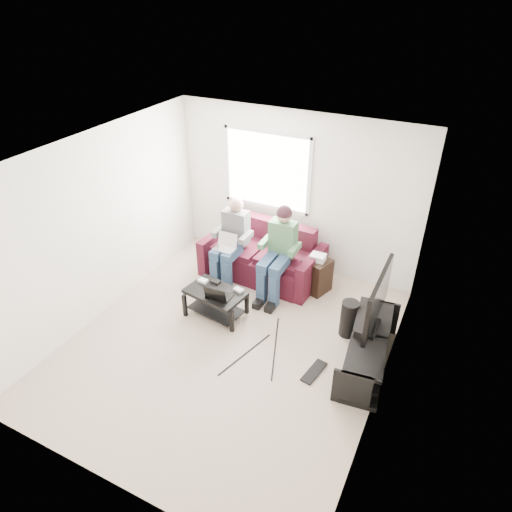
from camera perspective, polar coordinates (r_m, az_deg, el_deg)
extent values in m
plane|color=#C1AA96|center=(6.30, -3.43, -10.78)|extent=(4.50, 4.50, 0.00)
plane|color=white|center=(4.92, -4.41, 12.07)|extent=(4.50, 4.50, 0.00)
plane|color=silver|center=(7.29, 5.00, 7.82)|extent=(4.50, 0.00, 4.50)
plane|color=silver|center=(4.18, -19.93, -15.86)|extent=(4.50, 0.00, 4.50)
plane|color=silver|center=(6.62, -19.11, 3.43)|extent=(0.00, 4.50, 4.50)
plane|color=silver|center=(4.97, 16.73, -6.29)|extent=(0.00, 4.50, 4.50)
cube|color=white|center=(7.35, 1.41, 10.66)|extent=(1.40, 0.01, 1.20)
cube|color=silver|center=(7.34, 1.37, 10.64)|extent=(1.48, 0.04, 1.28)
cube|color=#43101D|center=(7.43, 0.77, -1.10)|extent=(1.61, 0.94, 0.43)
cube|color=#43101D|center=(7.49, 2.00, 3.06)|extent=(1.56, 0.32, 0.44)
cube|color=#43101D|center=(7.73, -4.91, 1.01)|extent=(0.22, 0.93, 0.62)
cube|color=#43101D|center=(7.11, 6.96, -2.13)|extent=(0.22, 0.93, 0.62)
cube|color=#43101D|center=(7.42, -1.93, 1.26)|extent=(0.77, 0.76, 0.10)
cube|color=#43101D|center=(7.14, 3.46, -0.13)|extent=(0.77, 0.76, 0.10)
cube|color=navy|center=(7.09, -4.43, 0.73)|extent=(0.16, 0.45, 0.14)
cube|color=navy|center=(7.00, -3.01, 0.35)|extent=(0.16, 0.45, 0.14)
cube|color=navy|center=(7.14, -5.06, -2.27)|extent=(0.13, 0.13, 0.53)
cube|color=navy|center=(7.05, -3.66, -2.68)|extent=(0.13, 0.13, 0.53)
cube|color=#5C5B61|center=(7.15, -2.51, 3.67)|extent=(0.40, 0.22, 0.55)
sphere|color=tan|center=(7.00, -2.51, 6.41)|extent=(0.22, 0.22, 0.22)
cube|color=navy|center=(6.77, 1.44, -0.83)|extent=(0.16, 0.45, 0.14)
cube|color=navy|center=(6.70, 2.98, -1.24)|extent=(0.16, 0.45, 0.14)
cube|color=navy|center=(6.82, 0.74, -3.96)|extent=(0.13, 0.13, 0.53)
cube|color=navy|center=(6.75, 2.27, -4.39)|extent=(0.13, 0.13, 0.53)
cube|color=#585A5B|center=(6.85, 3.38, 2.26)|extent=(0.40, 0.22, 0.55)
sphere|color=tan|center=(6.69, 3.55, 5.09)|extent=(0.22, 0.22, 0.22)
sphere|color=black|center=(6.67, 3.56, 5.40)|extent=(0.23, 0.23, 0.23)
cube|color=black|center=(6.53, -5.12, -4.58)|extent=(0.90, 0.63, 0.05)
cube|color=black|center=(6.71, -5.00, -6.64)|extent=(0.81, 0.54, 0.02)
cube|color=black|center=(6.69, -8.90, -6.13)|extent=(0.05, 0.05, 0.37)
cube|color=black|center=(6.35, -3.05, -8.12)|extent=(0.05, 0.05, 0.37)
cube|color=black|center=(6.98, -6.83, -4.12)|extent=(0.05, 0.05, 0.37)
cube|color=black|center=(6.66, -1.17, -5.89)|extent=(0.05, 0.05, 0.37)
cube|color=silver|center=(6.71, -6.67, -3.08)|extent=(0.15, 0.10, 0.04)
cube|color=black|center=(6.67, -5.09, -3.22)|extent=(0.15, 0.10, 0.04)
cube|color=gray|center=(6.48, -2.18, -4.27)|extent=(0.16, 0.13, 0.04)
cube|color=black|center=(5.85, 14.10, -9.63)|extent=(0.62, 1.53, 0.04)
cube|color=black|center=(6.00, 13.82, -11.26)|extent=(0.57, 1.47, 0.03)
cube|color=black|center=(6.15, 13.55, -12.75)|extent=(0.62, 1.53, 0.06)
cube|color=black|center=(5.49, 11.85, -16.02)|extent=(0.45, 0.09, 0.50)
cube|color=black|center=(6.55, 15.41, -7.27)|extent=(0.45, 0.09, 0.50)
cube|color=black|center=(5.90, 14.39, -8.74)|extent=(0.12, 0.40, 0.04)
cube|color=black|center=(5.85, 14.50, -8.15)|extent=(0.06, 0.06, 0.12)
cube|color=black|center=(5.62, 15.02, -5.13)|extent=(0.05, 1.10, 0.65)
cube|color=#C42E64|center=(5.62, 14.73, -5.06)|extent=(0.01, 1.01, 0.58)
cube|color=black|center=(5.90, 13.30, -8.22)|extent=(0.12, 0.50, 0.10)
cylinder|color=#B0704B|center=(6.30, 15.17, -5.47)|extent=(0.08, 0.08, 0.12)
cube|color=silver|center=(5.68, 12.84, -13.47)|extent=(0.30, 0.22, 0.06)
cube|color=gray|center=(6.19, 14.58, -9.14)|extent=(0.34, 0.26, 0.08)
cube|color=black|center=(5.93, 13.76, -11.21)|extent=(0.38, 0.30, 0.07)
cylinder|color=black|center=(6.38, 11.53, -7.67)|extent=(0.24, 0.24, 0.54)
cube|color=black|center=(5.94, 7.27, -14.14)|extent=(0.22, 0.46, 0.02)
cube|color=black|center=(7.13, 7.57, -2.39)|extent=(0.37, 0.37, 0.55)
cube|color=silver|center=(6.96, 7.76, -0.18)|extent=(0.22, 0.18, 0.10)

